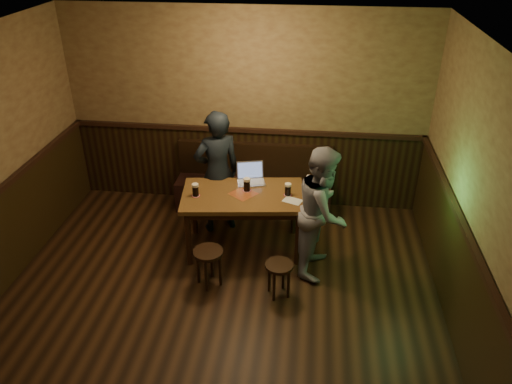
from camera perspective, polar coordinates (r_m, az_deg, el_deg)
The scene contains 12 objects.
room at distance 4.63m, azimuth -5.92°, elevation -4.95°, with size 5.04×6.04×2.84m.
bench at distance 7.20m, azimuth -0.29°, elevation 0.37°, with size 2.20×0.50×0.95m.
pub_table at distance 6.14m, azimuth -1.46°, elevation -1.06°, with size 1.58×1.03×0.80m.
stool_left at distance 5.74m, azimuth -5.46°, elevation -7.47°, with size 0.36×0.36×0.47m.
stool_right at distance 5.59m, azimuth 2.65°, elevation -8.92°, with size 0.41×0.41×0.42m.
pint_left at distance 6.05m, azimuth -6.94°, elevation 0.24°, with size 0.11×0.11×0.16m.
pint_mid at distance 6.11m, azimuth -1.06°, elevation 0.86°, with size 0.11×0.11×0.17m.
pint_right at distance 6.03m, azimuth 3.66°, elevation 0.30°, with size 0.10×0.10×0.16m.
laptop at distance 6.34m, azimuth -0.62°, elevation 1.74°, with size 0.40×0.35×0.24m.
menu at distance 5.95m, azimuth 4.19°, elevation -1.00°, with size 0.22×0.15×0.00m, color silver.
person_suit at distance 6.50m, azimuth -4.42°, elevation 2.23°, with size 0.62×0.40×1.69m, color black.
person_grey at distance 5.79m, azimuth 7.64°, elevation -2.17°, with size 0.77×0.60×1.59m, color gray.
Camera 1 is at (0.93, -3.51, 3.80)m, focal length 35.00 mm.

